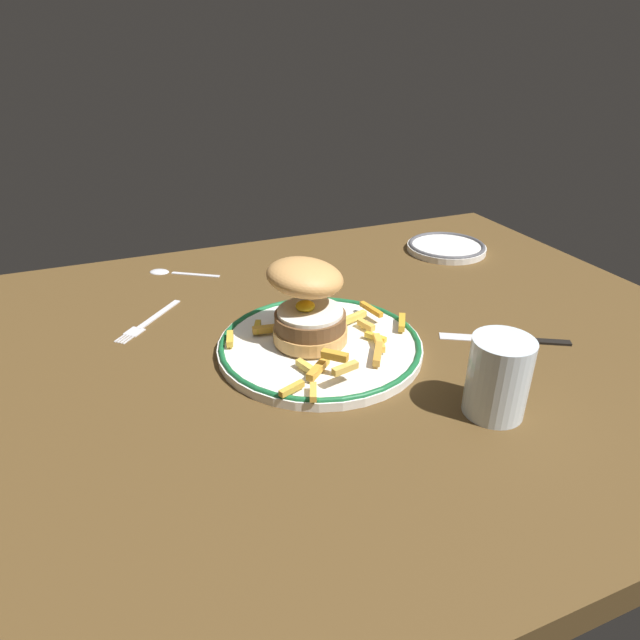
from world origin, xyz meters
TOP-DOWN VIEW (x-y plane):
  - ground_plane at (0.00, 0.00)cm, footprint 110.44×87.85cm
  - dinner_plate at (-3.83, -1.83)cm, footprint 27.77×27.77cm
  - burger at (-4.98, -0.25)cm, footprint 11.64×12.42cm
  - fries_pile at (-2.85, -4.74)cm, footprint 26.03×20.42cm
  - water_glass at (9.29, -21.83)cm, footprint 6.86×6.86cm
  - side_plate at (33.91, 24.10)cm, footprint 15.49×15.49cm
  - fork at (-24.68, 15.27)cm, footprint 10.76×11.53cm
  - knife at (22.56, -9.94)cm, footprint 16.43×10.12cm
  - spoon at (-19.43, 33.63)cm, footprint 12.08×8.66cm

SIDE VIEW (x-z plane):
  - ground_plane at x=0.00cm, z-range -4.00..0.00cm
  - fork at x=-24.68cm, z-range 0.00..0.36cm
  - knife at x=22.56cm, z-range -0.09..0.61cm
  - spoon at x=-19.43cm, z-range -0.09..0.81cm
  - side_plate at x=33.91cm, z-range 0.03..1.63cm
  - dinner_plate at x=-3.83cm, z-range 0.04..1.64cm
  - fries_pile at x=-2.85cm, z-range 0.86..3.74cm
  - water_glass at x=9.29cm, z-range -0.50..8.88cm
  - burger at x=-4.98cm, z-range 1.38..12.73cm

